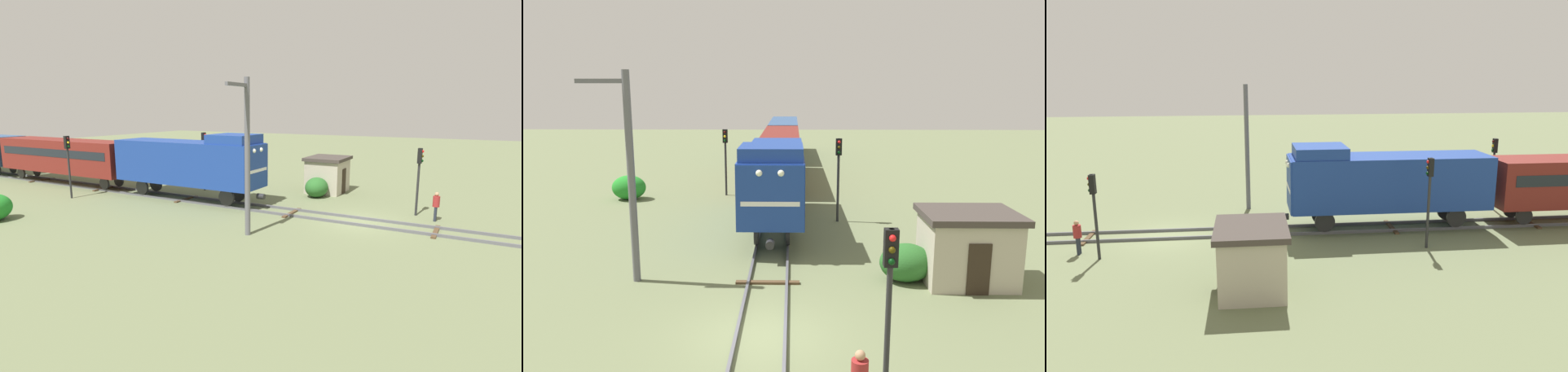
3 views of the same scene
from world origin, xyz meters
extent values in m
plane|color=#66704C|center=(0.00, 0.00, 0.00)|extent=(148.35, 148.35, 0.00)
cube|color=#595960|center=(-0.72, 0.00, 0.08)|extent=(0.10, 98.90, 0.16)
cube|color=#595960|center=(0.72, 0.00, 0.08)|extent=(0.10, 98.90, 0.16)
cube|color=#4C3823|center=(0.00, 4.12, 0.04)|extent=(2.40, 0.24, 0.09)
cube|color=#4C3823|center=(0.00, 12.36, 0.04)|extent=(2.40, 0.24, 0.09)
cube|color=#4C3823|center=(0.00, 20.60, 0.04)|extent=(2.40, 0.24, 0.09)
cube|color=#4C3823|center=(0.00, 28.85, 0.04)|extent=(2.40, 0.24, 0.09)
cube|color=#4C3823|center=(0.00, 37.09, 0.04)|extent=(2.40, 0.24, 0.09)
cube|color=#4C3823|center=(0.00, 45.33, 0.04)|extent=(2.40, 0.24, 0.09)
cube|color=navy|center=(0.00, 12.15, 2.71)|extent=(2.90, 11.00, 2.90)
cube|color=navy|center=(0.00, 8.25, 4.46)|extent=(2.75, 2.80, 0.60)
cube|color=navy|center=(0.00, 6.60, 2.71)|extent=(2.84, 0.10, 2.84)
cube|color=white|center=(0.00, 6.56, 2.51)|extent=(2.46, 0.06, 0.20)
sphere|color=white|center=(-0.45, 6.55, 3.81)|extent=(0.28, 0.28, 0.28)
sphere|color=white|center=(0.45, 6.55, 3.81)|extent=(0.28, 0.28, 0.28)
cylinder|color=#262628|center=(0.00, 6.30, 0.86)|extent=(0.36, 0.50, 0.36)
cylinder|color=#262628|center=(-0.72, 8.45, 0.71)|extent=(0.18, 1.10, 1.10)
cylinder|color=#262628|center=(0.72, 8.45, 0.71)|extent=(0.18, 1.10, 1.10)
cylinder|color=#262628|center=(-0.72, 15.85, 0.71)|extent=(0.18, 1.10, 1.10)
cylinder|color=#262628|center=(0.72, 15.85, 0.71)|extent=(0.18, 1.10, 1.10)
cube|color=maroon|center=(0.00, 25.25, 2.47)|extent=(2.80, 14.00, 2.70)
cube|color=black|center=(0.00, 25.25, 2.82)|extent=(2.84, 12.88, 0.64)
cylinder|color=#262628|center=(-0.72, 19.85, 0.64)|extent=(0.16, 0.96, 0.96)
cylinder|color=#262628|center=(0.72, 19.85, 0.64)|extent=(0.16, 0.96, 0.96)
cylinder|color=#262628|center=(-0.72, 30.65, 0.64)|extent=(0.16, 0.96, 0.96)
cylinder|color=#262628|center=(0.72, 30.65, 0.64)|extent=(0.16, 0.96, 0.96)
cube|color=#2D4C7A|center=(0.00, 39.85, 2.47)|extent=(2.80, 14.00, 2.70)
cube|color=black|center=(0.00, 39.85, 2.82)|extent=(2.84, 12.88, 0.64)
cylinder|color=#262628|center=(-0.72, 34.45, 0.64)|extent=(0.16, 0.96, 0.96)
cylinder|color=#262628|center=(0.72, 34.45, 0.64)|extent=(0.16, 0.96, 0.96)
cylinder|color=#262628|center=(-0.72, 45.25, 0.64)|extent=(0.16, 0.96, 0.96)
cylinder|color=#262628|center=(0.72, 45.25, 0.64)|extent=(0.16, 0.96, 0.96)
cylinder|color=#262628|center=(3.20, -2.68, 2.05)|extent=(0.14, 0.14, 4.09)
cube|color=black|center=(3.20, -2.68, 3.64)|extent=(0.32, 0.24, 0.90)
sphere|color=red|center=(3.20, -2.82, 3.91)|extent=(0.16, 0.16, 0.16)
sphere|color=#3C3306|center=(3.20, -2.82, 3.63)|extent=(0.16, 0.16, 0.16)
sphere|color=black|center=(3.20, -2.82, 3.35)|extent=(0.16, 0.16, 0.16)
cylinder|color=#262628|center=(3.40, 13.22, 2.29)|extent=(0.14, 0.14, 4.57)
cube|color=black|center=(3.40, 13.22, 4.12)|extent=(0.32, 0.24, 0.90)
sphere|color=red|center=(3.40, 13.08, 4.39)|extent=(0.16, 0.16, 0.16)
sphere|color=#3C3306|center=(3.40, 13.08, 4.11)|extent=(0.16, 0.16, 0.16)
sphere|color=black|center=(3.40, 13.08, 3.83)|extent=(0.16, 0.16, 0.16)
cylinder|color=#262628|center=(-3.60, 19.97, 2.25)|extent=(0.14, 0.14, 4.50)
cube|color=black|center=(-3.60, 19.97, 4.05)|extent=(0.32, 0.24, 0.90)
sphere|color=#390606|center=(-3.60, 19.83, 4.32)|extent=(0.16, 0.16, 0.16)
sphere|color=yellow|center=(-3.60, 19.83, 4.04)|extent=(0.16, 0.16, 0.16)
sphere|color=black|center=(-3.60, 19.83, 3.76)|extent=(0.16, 0.16, 0.16)
sphere|color=tan|center=(2.40, -3.84, 1.58)|extent=(0.23, 0.23, 0.23)
cylinder|color=#595960|center=(-5.00, 4.34, 3.94)|extent=(0.28, 0.28, 7.89)
cube|color=#595960|center=(-5.90, 4.34, 7.49)|extent=(1.80, 0.16, 0.16)
cube|color=#B2A893|center=(7.50, 4.49, 1.25)|extent=(3.20, 2.60, 2.50)
cube|color=#3F3833|center=(7.50, 4.49, 2.62)|extent=(3.50, 2.90, 0.24)
cube|color=#2D2319|center=(7.50, 3.17, 0.95)|extent=(0.80, 0.06, 1.90)
ellipsoid|color=#218226|center=(-9.81, 18.55, 0.80)|extent=(2.19, 1.79, 1.59)
ellipsoid|color=#286126|center=(5.24, 4.51, 0.73)|extent=(2.00, 1.63, 1.45)
camera|label=1|loc=(-22.31, -5.85, 6.37)|focal=28.00mm
camera|label=2|loc=(0.93, -13.91, 7.28)|focal=35.00mm
camera|label=3|loc=(26.77, 4.52, 8.75)|focal=35.00mm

